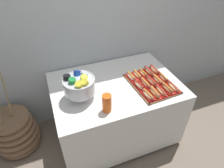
# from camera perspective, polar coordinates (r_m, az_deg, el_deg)

# --- Properties ---
(ground_plane) EXTENTS (10.00, 10.00, 0.00)m
(ground_plane) POSITION_cam_1_polar(r_m,az_deg,el_deg) (2.61, 0.81, -13.28)
(ground_plane) COLOR #7A6B5B
(back_wall) EXTENTS (6.00, 0.10, 2.60)m
(back_wall) POSITION_cam_1_polar(r_m,az_deg,el_deg) (2.26, -4.21, 18.90)
(back_wall) COLOR #B2BCC1
(back_wall) RESTS_ON ground_plane
(buffet_table) EXTENTS (1.34, 0.95, 0.77)m
(buffet_table) POSITION_cam_1_polar(r_m,az_deg,el_deg) (2.31, 0.89, -7.06)
(buffet_table) COLOR white
(buffet_table) RESTS_ON ground_plane
(floor_vase) EXTENTS (0.51, 0.51, 1.05)m
(floor_vase) POSITION_cam_1_polar(r_m,az_deg,el_deg) (2.56, -26.33, -12.21)
(floor_vase) COLOR brown
(floor_vase) RESTS_ON ground_plane
(serving_tray) EXTENTS (0.44, 0.55, 0.01)m
(serving_tray) POSITION_cam_1_polar(r_m,az_deg,el_deg) (2.10, 11.35, 0.04)
(serving_tray) COLOR brown
(serving_tray) RESTS_ON buffet_table
(hot_dog_0) EXTENTS (0.09, 0.17, 0.06)m
(hot_dog_0) POSITION_cam_1_polar(r_m,az_deg,el_deg) (1.91, 10.47, -3.20)
(hot_dog_0) COLOR #B21414
(hot_dog_0) RESTS_ON serving_tray
(hot_dog_1) EXTENTS (0.07, 0.18, 0.07)m
(hot_dog_1) POSITION_cam_1_polar(r_m,az_deg,el_deg) (1.94, 12.32, -2.51)
(hot_dog_1) COLOR red
(hot_dog_1) RESTS_ON serving_tray
(hot_dog_2) EXTENTS (0.07, 0.18, 0.06)m
(hot_dog_2) POSITION_cam_1_polar(r_m,az_deg,el_deg) (1.99, 14.07, -2.01)
(hot_dog_2) COLOR #B21414
(hot_dog_2) RESTS_ON serving_tray
(hot_dog_3) EXTENTS (0.08, 0.18, 0.06)m
(hot_dog_3) POSITION_cam_1_polar(r_m,az_deg,el_deg) (2.02, 15.79, -1.32)
(hot_dog_3) COLOR red
(hot_dog_3) RESTS_ON serving_tray
(hot_dog_4) EXTENTS (0.07, 0.18, 0.06)m
(hot_dog_4) POSITION_cam_1_polar(r_m,az_deg,el_deg) (2.07, 17.40, -0.85)
(hot_dog_4) COLOR #B21414
(hot_dog_4) RESTS_ON serving_tray
(hot_dog_5) EXTENTS (0.08, 0.16, 0.06)m
(hot_dog_5) POSITION_cam_1_polar(r_m,az_deg,el_deg) (2.01, 7.93, -0.42)
(hot_dog_5) COLOR #B21414
(hot_dog_5) RESTS_ON serving_tray
(hot_dog_6) EXTENTS (0.07, 0.17, 0.06)m
(hot_dog_6) POSITION_cam_1_polar(r_m,az_deg,el_deg) (2.05, 9.72, 0.15)
(hot_dog_6) COLOR red
(hot_dog_6) RESTS_ON serving_tray
(hot_dog_7) EXTENTS (0.08, 0.18, 0.06)m
(hot_dog_7) POSITION_cam_1_polar(r_m,az_deg,el_deg) (2.08, 11.46, 0.70)
(hot_dog_7) COLOR #B21414
(hot_dog_7) RESTS_ON serving_tray
(hot_dog_8) EXTENTS (0.07, 0.17, 0.06)m
(hot_dog_8) POSITION_cam_1_polar(r_m,az_deg,el_deg) (2.12, 13.12, 1.18)
(hot_dog_8) COLOR #B21414
(hot_dog_8) RESTS_ON serving_tray
(hot_dog_9) EXTENTS (0.06, 0.16, 0.06)m
(hot_dog_9) POSITION_cam_1_polar(r_m,az_deg,el_deg) (2.16, 14.74, 1.69)
(hot_dog_9) COLOR red
(hot_dog_9) RESTS_ON serving_tray
(hot_dog_10) EXTENTS (0.09, 0.17, 0.06)m
(hot_dog_10) POSITION_cam_1_polar(r_m,az_deg,el_deg) (2.12, 5.64, 2.12)
(hot_dog_10) COLOR red
(hot_dog_10) RESTS_ON serving_tray
(hot_dog_11) EXTENTS (0.08, 0.17, 0.06)m
(hot_dog_11) POSITION_cam_1_polar(r_m,az_deg,el_deg) (2.16, 7.38, 2.60)
(hot_dog_11) COLOR red
(hot_dog_11) RESTS_ON serving_tray
(hot_dog_12) EXTENTS (0.08, 0.17, 0.06)m
(hot_dog_12) POSITION_cam_1_polar(r_m,az_deg,el_deg) (2.19, 9.07, 3.05)
(hot_dog_12) COLOR red
(hot_dog_12) RESTS_ON serving_tray
(hot_dog_13) EXTENTS (0.07, 0.18, 0.06)m
(hot_dog_13) POSITION_cam_1_polar(r_m,az_deg,el_deg) (2.23, 10.71, 3.59)
(hot_dog_13) COLOR #B21414
(hot_dog_13) RESTS_ON serving_tray
(hot_dog_14) EXTENTS (0.08, 0.18, 0.06)m
(hot_dog_14) POSITION_cam_1_polar(r_m,az_deg,el_deg) (2.27, 12.29, 3.99)
(hot_dog_14) COLOR #B21414
(hot_dog_14) RESTS_ON serving_tray
(punch_bowl) EXTENTS (0.30, 0.30, 0.27)m
(punch_bowl) POSITION_cam_1_polar(r_m,az_deg,el_deg) (1.83, -9.55, -0.32)
(punch_bowl) COLOR silver
(punch_bowl) RESTS_ON buffet_table
(cup_stack) EXTENTS (0.08, 0.08, 0.18)m
(cup_stack) POSITION_cam_1_polar(r_m,az_deg,el_deg) (1.72, -1.50, -5.59)
(cup_stack) COLOR #EA5B19
(cup_stack) RESTS_ON buffet_table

